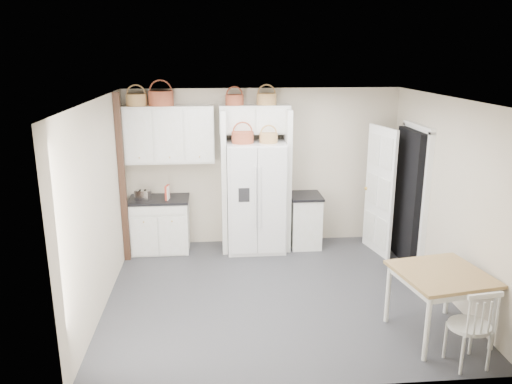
{
  "coord_description": "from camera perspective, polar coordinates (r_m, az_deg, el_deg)",
  "views": [
    {
      "loc": [
        -0.81,
        -6.09,
        3.15
      ],
      "look_at": [
        -0.25,
        0.4,
        1.32
      ],
      "focal_mm": 35.0,
      "sensor_mm": 36.0,
      "label": 1
    }
  ],
  "objects": [
    {
      "name": "windsor_chair",
      "position": [
        5.73,
        23.2,
        -13.88
      ],
      "size": [
        0.48,
        0.45,
        0.89
      ],
      "primitive_type": "cube",
      "rotation": [
        0.0,
        0.0,
        0.12
      ],
      "color": "beige",
      "rests_on": "floor"
    },
    {
      "name": "basket_upper_a",
      "position": [
        8.04,
        -13.5,
        10.19
      ],
      "size": [
        0.32,
        0.32,
        0.18
      ],
      "primitive_type": "cylinder",
      "color": "#946243",
      "rests_on": "upper_cabinet"
    },
    {
      "name": "basket_fridge_b",
      "position": [
        7.8,
        1.44,
        6.19
      ],
      "size": [
        0.28,
        0.28,
        0.15
      ],
      "primitive_type": "cylinder",
      "color": "#946243",
      "rests_on": "refrigerator"
    },
    {
      "name": "refrigerator",
      "position": [
        8.09,
        -0.05,
        -0.51
      ],
      "size": [
        0.93,
        0.74,
        1.79
      ],
      "primitive_type": "cube",
      "color": "silver",
      "rests_on": "floor"
    },
    {
      "name": "wall_back",
      "position": [
        8.34,
        0.78,
        2.86
      ],
      "size": [
        4.5,
        0.0,
        4.5
      ],
      "primitive_type": "plane",
      "rotation": [
        1.57,
        0.0,
        0.0
      ],
      "color": "#B0A48D",
      "rests_on": "floor"
    },
    {
      "name": "bridge_cabinet",
      "position": [
        8.02,
        -0.16,
        8.33
      ],
      "size": [
        1.12,
        0.34,
        0.45
      ],
      "primitive_type": "cube",
      "color": "beige",
      "rests_on": "wall_back"
    },
    {
      "name": "upper_cabinet",
      "position": [
        8.05,
        -9.84,
        6.51
      ],
      "size": [
        1.4,
        0.34,
        0.9
      ],
      "primitive_type": "cube",
      "color": "beige",
      "rests_on": "wall_back"
    },
    {
      "name": "wall_right",
      "position": [
        7.07,
        20.95,
        -0.57
      ],
      "size": [
        0.0,
        4.0,
        4.0
      ],
      "primitive_type": "plane",
      "rotation": [
        1.57,
        0.0,
        -1.57
      ],
      "color": "#B0A48D",
      "rests_on": "floor"
    },
    {
      "name": "basket_bridge_a",
      "position": [
        7.96,
        -2.47,
        10.48
      ],
      "size": [
        0.29,
        0.29,
        0.16
      ],
      "primitive_type": "cylinder",
      "color": "brown",
      "rests_on": "bridge_cabinet"
    },
    {
      "name": "basket_bridge_b",
      "position": [
        8.0,
        1.21,
        10.58
      ],
      "size": [
        0.31,
        0.31,
        0.18
      ],
      "primitive_type": "cylinder",
      "color": "#946243",
      "rests_on": "bridge_cabinet"
    },
    {
      "name": "cookbook_red",
      "position": [
        8.04,
        -10.11,
        -0.05
      ],
      "size": [
        0.07,
        0.16,
        0.23
      ],
      "primitive_type": "cube",
      "rotation": [
        0.0,
        0.0,
        -0.23
      ],
      "color": "#AE3222",
      "rests_on": "counter_left"
    },
    {
      "name": "cookbook_cream",
      "position": [
        8.04,
        -10.06,
        -0.08
      ],
      "size": [
        0.05,
        0.15,
        0.22
      ],
      "primitive_type": "cube",
      "rotation": [
        0.0,
        0.0,
        -0.15
      ],
      "color": "silver",
      "rests_on": "counter_left"
    },
    {
      "name": "door_slab",
      "position": [
        8.16,
        13.93,
        0.1
      ],
      "size": [
        0.21,
        0.79,
        2.05
      ],
      "primitive_type": "cube",
      "rotation": [
        0.0,
        0.0,
        -1.36
      ],
      "color": "white",
      "rests_on": "floor"
    },
    {
      "name": "ceiling",
      "position": [
        6.17,
        2.69,
        10.55
      ],
      "size": [
        4.5,
        4.5,
        0.0
      ],
      "primitive_type": "plane",
      "color": "white",
      "rests_on": "wall_back"
    },
    {
      "name": "fridge_panel_left",
      "position": [
        8.05,
        -3.7,
        1.25
      ],
      "size": [
        0.08,
        0.6,
        2.3
      ],
      "primitive_type": "cube",
      "color": "beige",
      "rests_on": "floor"
    },
    {
      "name": "counter_right",
      "position": [
        8.26,
        5.68,
        -0.45
      ],
      "size": [
        0.52,
        0.62,
        0.04
      ],
      "primitive_type": "cube",
      "color": "black",
      "rests_on": "base_cab_right"
    },
    {
      "name": "dining_table",
      "position": [
        6.17,
        20.14,
        -11.91
      ],
      "size": [
        1.08,
        1.08,
        0.78
      ],
      "primitive_type": "cube",
      "rotation": [
        0.0,
        0.0,
        0.17
      ],
      "color": "olive",
      "rests_on": "floor"
    },
    {
      "name": "trim_post",
      "position": [
        7.79,
        -15.05,
        1.4
      ],
      "size": [
        0.09,
        0.09,
        2.6
      ],
      "primitive_type": "cube",
      "color": "black",
      "rests_on": "floor"
    },
    {
      "name": "wall_left",
      "position": [
        6.53,
        -17.45,
        -1.53
      ],
      "size": [
        0.0,
        4.0,
        4.0
      ],
      "primitive_type": "plane",
      "rotation": [
        1.57,
        0.0,
        1.57
      ],
      "color": "#B0A48D",
      "rests_on": "floor"
    },
    {
      "name": "counter_left",
      "position": [
        8.17,
        -11.04,
        -0.83
      ],
      "size": [
        0.96,
        0.62,
        0.04
      ],
      "primitive_type": "cube",
      "color": "black",
      "rests_on": "base_cab_left"
    },
    {
      "name": "base_cab_right",
      "position": [
        8.39,
        5.6,
        -3.36
      ],
      "size": [
        0.48,
        0.58,
        0.85
      ],
      "primitive_type": "cube",
      "color": "beige",
      "rests_on": "floor"
    },
    {
      "name": "base_cab_left",
      "position": [
        8.3,
        -10.88,
        -3.78
      ],
      "size": [
        0.92,
        0.58,
        0.85
      ],
      "primitive_type": "cube",
      "color": "beige",
      "rests_on": "floor"
    },
    {
      "name": "toaster",
      "position": [
        8.09,
        -12.8,
        -0.36
      ],
      "size": [
        0.27,
        0.2,
        0.16
      ],
      "primitive_type": "cube",
      "rotation": [
        0.0,
        0.0,
        -0.33
      ],
      "color": "silver",
      "rests_on": "counter_left"
    },
    {
      "name": "doorway_void",
      "position": [
        7.98,
        17.14,
        -0.49
      ],
      "size": [
        0.18,
        0.85,
        2.05
      ],
      "primitive_type": "cube",
      "color": "black",
      "rests_on": "floor"
    },
    {
      "name": "fridge_panel_right",
      "position": [
        8.13,
        3.51,
        1.4
      ],
      "size": [
        0.08,
        0.6,
        2.3
      ],
      "primitive_type": "cube",
      "color": "beige",
      "rests_on": "floor"
    },
    {
      "name": "basket_upper_b",
      "position": [
        7.99,
        -10.8,
        10.48
      ],
      "size": [
        0.39,
        0.39,
        0.23
      ],
      "primitive_type": "cylinder",
      "color": "brown",
      "rests_on": "upper_cabinet"
    },
    {
      "name": "floor",
      "position": [
        6.91,
        2.41,
        -11.47
      ],
      "size": [
        4.5,
        4.5,
        0.0
      ],
      "primitive_type": "plane",
      "color": "#353538",
      "rests_on": "ground"
    },
    {
      "name": "basket_fridge_a",
      "position": [
        7.76,
        -1.54,
        6.25
      ],
      "size": [
        0.34,
        0.34,
        0.18
      ],
      "primitive_type": "cylinder",
      "color": "brown",
      "rests_on": "refrigerator"
    }
  ]
}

